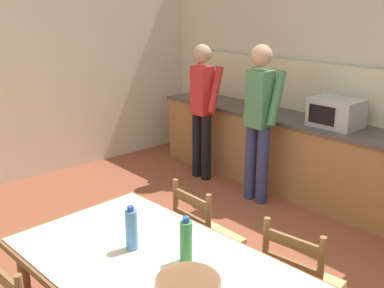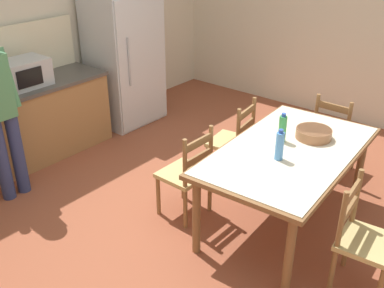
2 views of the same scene
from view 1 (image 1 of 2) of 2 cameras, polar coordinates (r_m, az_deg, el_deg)
wall_back at (r=5.18m, az=23.04°, el=8.35°), size 6.52×0.12×2.90m
wall_left at (r=5.86m, az=-21.77°, el=9.40°), size 0.12×5.20×2.90m
kitchen_counter at (r=5.56m, az=10.57°, el=-0.64°), size 3.41×0.66×0.89m
counter_splashback at (r=5.62m, az=12.99°, el=7.25°), size 3.37×0.03×0.60m
microwave at (r=4.97m, az=17.81°, el=3.79°), size 0.50×0.39×0.30m
dining_table at (r=2.59m, az=-4.33°, el=-16.39°), size 1.87×1.13×0.78m
bottle_near_centre at (r=2.64m, az=-7.69°, el=-10.67°), size 0.07×0.07×0.27m
bottle_off_centre at (r=2.50m, az=-0.76°, el=-12.23°), size 0.07×0.07×0.27m
serving_bowl at (r=2.28m, az=-0.49°, el=-17.64°), size 0.32×0.32×0.09m
chair_side_far_right at (r=3.04m, az=13.48°, el=-17.18°), size 0.47×0.45×0.91m
chair_side_far_left at (r=3.46m, az=1.63°, el=-12.05°), size 0.43×0.41×0.91m
person_at_sink at (r=5.55m, az=1.33°, el=4.96°), size 0.42×0.29×1.69m
person_at_counter at (r=4.90m, az=8.54°, el=3.50°), size 0.44×0.30×1.74m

